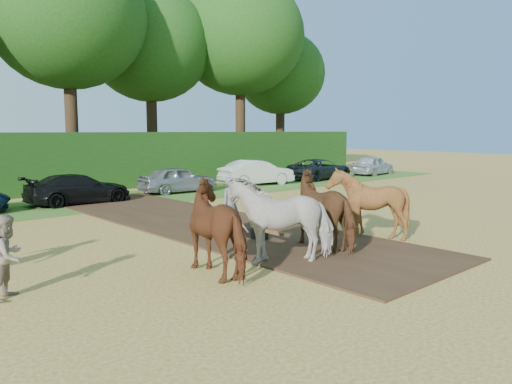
# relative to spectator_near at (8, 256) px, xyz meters

# --- Properties ---
(ground) EXTENTS (120.00, 120.00, 0.00)m
(ground) POSITION_rel_spectator_near_xyz_m (5.63, -3.38, -0.79)
(ground) COLOR gold
(ground) RESTS_ON ground
(earth_strip) EXTENTS (4.50, 17.00, 0.05)m
(earth_strip) POSITION_rel_spectator_near_xyz_m (7.13, 3.62, -0.76)
(earth_strip) COLOR #472D1C
(earth_strip) RESTS_ON ground
(grass_verge) EXTENTS (50.00, 5.00, 0.03)m
(grass_verge) POSITION_rel_spectator_near_xyz_m (5.63, 10.62, -0.77)
(grass_verge) COLOR #38601E
(grass_verge) RESTS_ON ground
(hedgerow) EXTENTS (46.00, 1.60, 3.00)m
(hedgerow) POSITION_rel_spectator_near_xyz_m (5.63, 15.12, 0.71)
(hedgerow) COLOR #14380F
(hedgerow) RESTS_ON ground
(spectator_near) EXTENTS (0.96, 0.96, 1.57)m
(spectator_near) POSITION_rel_spectator_near_xyz_m (0.00, 0.00, 0.00)
(spectator_near) COLOR tan
(spectator_near) RESTS_ON ground
(plough_team) EXTENTS (6.82, 4.75, 2.04)m
(plough_team) POSITION_rel_spectator_near_xyz_m (6.59, -1.34, 0.23)
(plough_team) COLOR #5B2816
(plough_team) RESTS_ON ground
(parked_cars) EXTENTS (40.53, 2.96, 1.47)m
(parked_cars) POSITION_rel_spectator_near_xyz_m (8.23, 10.93, -0.10)
(parked_cars) COLOR silver
(parked_cars) RESTS_ON ground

